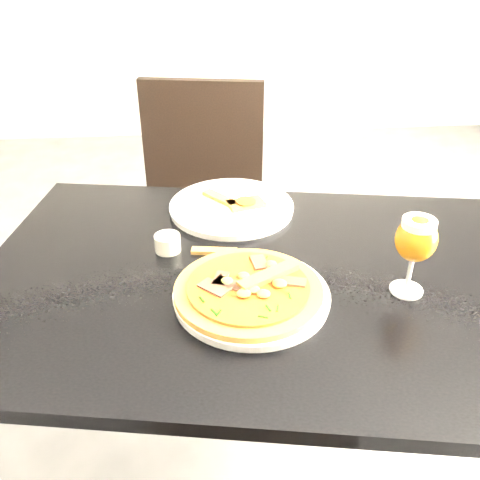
{
  "coord_description": "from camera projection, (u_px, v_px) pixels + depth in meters",
  "views": [
    {
      "loc": [
        -0.07,
        -0.86,
        1.4
      ],
      "look_at": [
        0.01,
        0.08,
        0.83
      ],
      "focal_mm": 40.0,
      "sensor_mm": 36.0,
      "label": 1
    }
  ],
  "objects": [
    {
      "name": "dining_table",
      "position": [
        259.0,
        307.0,
        1.18
      ],
      "size": [
        1.32,
        0.99,
        0.75
      ],
      "rotation": [
        0.0,
        0.0,
        -0.17
      ],
      "color": "black",
      "rests_on": "ground"
    },
    {
      "name": "chair_far",
      "position": [
        200.0,
        214.0,
        1.84
      ],
      "size": [
        0.5,
        0.5,
        0.95
      ],
      "rotation": [
        0.0,
        0.0,
        -0.17
      ],
      "color": "black",
      "rests_on": "ground"
    },
    {
      "name": "plate_main",
      "position": [
        252.0,
        296.0,
        1.05
      ],
      "size": [
        0.35,
        0.35,
        0.02
      ],
      "primitive_type": "cylinder",
      "rotation": [
        0.0,
        0.0,
        0.14
      ],
      "color": "white",
      "rests_on": "dining_table"
    },
    {
      "name": "pizza",
      "position": [
        249.0,
        289.0,
        1.04
      ],
      "size": [
        0.29,
        0.29,
        0.03
      ],
      "rotation": [
        0.0,
        0.0,
        0.23
      ],
      "color": "#9C6525",
      "rests_on": "plate_main"
    },
    {
      "name": "plate_second",
      "position": [
        232.0,
        207.0,
        1.37
      ],
      "size": [
        0.36,
        0.36,
        0.02
      ],
      "primitive_type": "cylinder",
      "rotation": [
        0.0,
        0.0,
        -0.17
      ],
      "color": "white",
      "rests_on": "dining_table"
    },
    {
      "name": "crust_scraps",
      "position": [
        237.0,
        202.0,
        1.37
      ],
      "size": [
        0.16,
        0.12,
        0.01
      ],
      "rotation": [
        0.0,
        0.0,
        -0.43
      ],
      "color": "#9C6525",
      "rests_on": "plate_second"
    },
    {
      "name": "loose_crust",
      "position": [
        214.0,
        251.0,
        1.2
      ],
      "size": [
        0.1,
        0.04,
        0.01
      ],
      "primitive_type": "cube",
      "rotation": [
        0.0,
        0.0,
        -0.14
      ],
      "color": "#9C6525",
      "rests_on": "dining_table"
    },
    {
      "name": "sauce_cup",
      "position": [
        168.0,
        242.0,
        1.2
      ],
      "size": [
        0.06,
        0.06,
        0.04
      ],
      "color": "beige",
      "rests_on": "dining_table"
    },
    {
      "name": "beer_glass",
      "position": [
        416.0,
        240.0,
        1.02
      ],
      "size": [
        0.08,
        0.08,
        0.17
      ],
      "color": "silver",
      "rests_on": "dining_table"
    }
  ]
}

